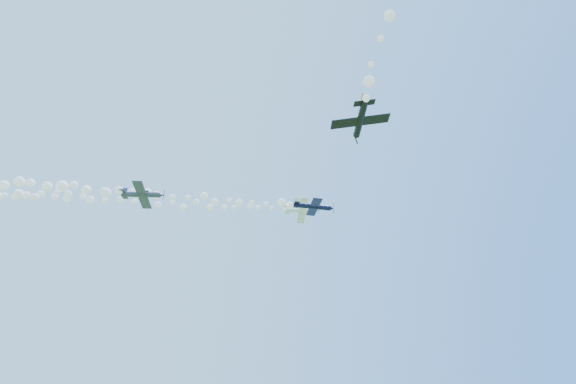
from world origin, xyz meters
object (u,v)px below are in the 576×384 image
object	(u,v)px
plane_grey	(142,195)
plane_black	(360,120)
plane_white	(302,210)
plane_navy	(314,207)

from	to	relation	value
plane_grey	plane_black	size ratio (longest dim) A/B	1.09
plane_white	plane_grey	distance (m)	30.31
plane_grey	plane_white	bearing A→B (deg)	33.66
plane_white	plane_navy	distance (m)	10.91
plane_black	plane_white	bearing A→B (deg)	4.80
plane_white	plane_black	xyz separation A→B (m)	(-6.66, -35.98, -15.39)
plane_navy	plane_grey	bearing A→B (deg)	-170.95
plane_grey	plane_navy	bearing A→B (deg)	15.29
plane_white	plane_black	size ratio (longest dim) A/B	1.07
plane_grey	plane_black	bearing A→B (deg)	-36.22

